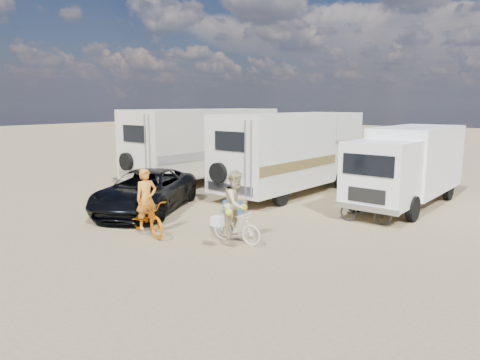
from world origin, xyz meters
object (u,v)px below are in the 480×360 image
Objects in this scene: rv_main at (291,154)px; dark_suv at (146,191)px; bike_woman at (236,227)px; rider_man at (147,205)px; cooler at (233,207)px; bike_man at (147,217)px; crate at (239,206)px; bike_parked at (366,210)px; box_truck at (407,167)px; rider_woman at (236,211)px; rv_left at (203,145)px.

rv_main is 1.49× the size of dark_suv.
bike_woman is 2.72m from rider_man.
cooler is (-1.90, 2.61, -0.23)m from bike_woman.
bike_woman is at bearing -54.21° from bike_man.
crate is (0.68, 3.74, -0.68)m from rider_man.
crate is (-0.01, 0.40, -0.05)m from cooler.
dark_suv is 2.93m from bike_man.
bike_man is 6.74m from bike_parked.
rider_man reaches higher than cooler.
box_truck is 6.55m from cooler.
crate is at bearing 9.50° from bike_man.
cooler is (0.06, -4.39, -1.44)m from rv_main.
bike_woman is 0.84× the size of rider_woman.
cooler is (0.69, 3.35, -0.63)m from rider_man.
bike_woman is (-2.71, -7.10, -0.98)m from box_truck.
dark_suv is 2.85× the size of rider_woman.
cooler is at bearing -36.61° from rv_left.
dark_suv is at bearing -63.27° from rv_left.
rv_left is 9.82m from bike_parked.
crate is at bearing -82.18° from rv_main.
box_truck reaches higher than dark_suv.
rider_woman is at bearing -37.64° from dark_suv.
crate is at bearing 9.50° from rider_man.
bike_parked is 3.58× the size of crate.
bike_man is at bearing -117.89° from box_truck.
rv_left is at bearing 47.75° from bike_man.
bike_woman reaches higher than crate.
rider_woman is at bearing -57.57° from crate.
rv_main is at bearing 16.02° from bike_woman.
cooler is (4.98, -4.73, -1.51)m from rv_left.
bike_man is 2.72m from rider_woman.
bike_woman is at bearing -57.57° from crate.
bike_man is at bearing 106.35° from bike_woman.
bike_man reaches higher than cooler.
rv_left reaches higher than rider_woman.
rider_man is 2.99× the size of cooler.
dark_suv reaches higher than bike_man.
box_truck is 7.62m from rider_woman.
dark_suv is at bearing 75.04° from bike_woman.
bike_woman is at bearing -104.74° from box_truck.
rv_left reaches higher than bike_woman.
rv_left is 5.29× the size of bike_woman.
bike_parked is at bearing -29.31° from rider_woman.
rider_woman is at bearing -39.93° from rv_left.
rider_woman is at bearing -54.21° from bike_man.
box_truck is at bearing -14.22° from bike_man.
box_truck is at bearing 51.07° from cooler.
rv_main is 5.34m from bike_parked.
rv_left is at bearing 87.47° from dark_suv.
cooler is at bearing 36.40° from rider_woman.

